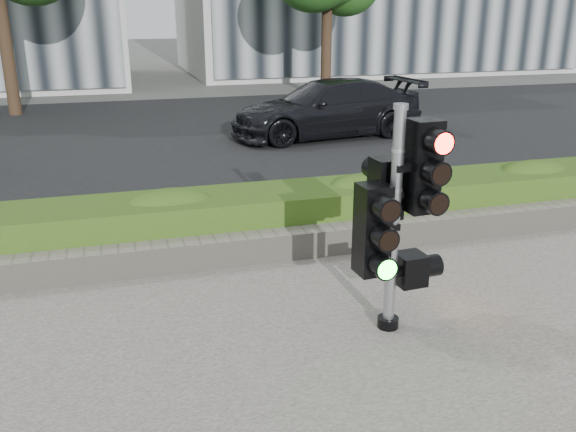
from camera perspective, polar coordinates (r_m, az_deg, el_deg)
The scene contains 7 objects.
ground at distance 6.04m, azimuth 3.54°, elevation -10.92°, with size 120.00×120.00×0.00m, color #51514C.
road at distance 15.33m, azimuth -9.19°, elevation 7.44°, with size 60.00×13.00×0.02m, color black.
curb at distance 8.78m, azimuth -3.35°, elevation -0.69°, with size 60.00×0.25×0.12m, color gray.
stone_wall at distance 7.60m, azimuth -1.24°, elevation -2.74°, with size 12.00×0.32×0.34m, color gray.
hedge at distance 8.13m, azimuth -2.44°, elevation 0.00°, with size 12.00×1.00×0.68m, color olive.
traffic_signal at distance 5.72m, azimuth 10.05°, elevation 0.65°, with size 0.77×0.58×2.19m.
car_dark at distance 14.91m, azimuth 3.61°, elevation 10.01°, with size 1.90×4.68×1.36m, color black.
Camera 1 is at (-1.81, -4.92, 3.01)m, focal length 38.00 mm.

